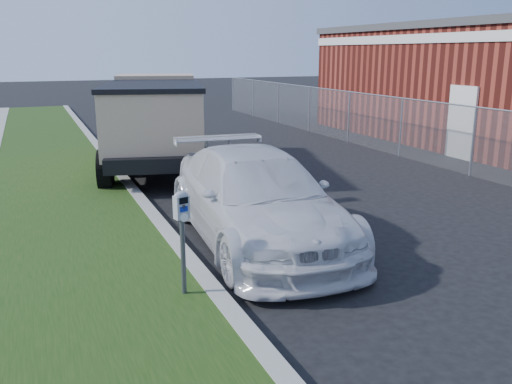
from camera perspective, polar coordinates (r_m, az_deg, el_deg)
name	(u,v)px	position (r m, az deg, el deg)	size (l,w,h in m)	color
ground	(362,259)	(8.75, 11.14, -6.98)	(120.00, 120.00, 0.00)	black
chainlink_fence	(402,116)	(17.46, 15.09, 7.75)	(0.06, 30.06, 30.00)	slate
parking_meter	(182,220)	(6.86, -7.81, -2.98)	(0.21, 0.17, 1.37)	#3F4247
white_wagon	(256,198)	(9.18, -0.04, -0.62)	(2.15, 5.29, 1.54)	silver
dump_truck	(155,117)	(15.47, -10.58, 7.73)	(3.82, 6.74, 2.50)	black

